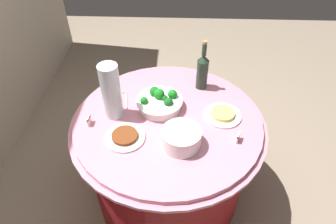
% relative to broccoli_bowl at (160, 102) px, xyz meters
% --- Properties ---
extents(ground_plane, '(6.00, 6.00, 0.00)m').
position_rel_broccoli_bowl_xyz_m(ground_plane, '(-0.10, -0.05, -0.78)').
color(ground_plane, gray).
extents(buffet_table, '(1.16, 1.16, 0.74)m').
position_rel_broccoli_bowl_xyz_m(buffet_table, '(-0.10, -0.05, -0.41)').
color(buffet_table, maroon).
rests_on(buffet_table, ground_plane).
extents(broccoli_bowl, '(0.28, 0.28, 0.12)m').
position_rel_broccoli_bowl_xyz_m(broccoli_bowl, '(0.00, 0.00, 0.00)').
color(broccoli_bowl, white).
rests_on(broccoli_bowl, buffet_table).
extents(plate_stack, '(0.21, 0.21, 0.10)m').
position_rel_broccoli_bowl_xyz_m(plate_stack, '(-0.30, -0.13, 0.01)').
color(plate_stack, white).
rests_on(plate_stack, buffet_table).
extents(wine_bottle, '(0.07, 0.07, 0.34)m').
position_rel_broccoli_bowl_xyz_m(wine_bottle, '(0.22, -0.26, 0.09)').
color(wine_bottle, '#223527').
rests_on(wine_bottle, buffet_table).
extents(decorative_fruit_vase, '(0.11, 0.11, 0.34)m').
position_rel_broccoli_bowl_xyz_m(decorative_fruit_vase, '(-0.07, 0.26, 0.12)').
color(decorative_fruit_vase, silver).
rests_on(decorative_fruit_vase, buffet_table).
extents(serving_tongs, '(0.17, 0.07, 0.01)m').
position_rel_broccoli_bowl_xyz_m(serving_tongs, '(0.06, 0.23, -0.04)').
color(serving_tongs, silver).
rests_on(serving_tongs, buffet_table).
extents(food_plate_stir_fry, '(0.22, 0.22, 0.03)m').
position_rel_broccoli_bowl_xyz_m(food_plate_stir_fry, '(-0.27, 0.17, -0.03)').
color(food_plate_stir_fry, white).
rests_on(food_plate_stir_fry, buffet_table).
extents(food_plate_noodles, '(0.22, 0.22, 0.03)m').
position_rel_broccoli_bowl_xyz_m(food_plate_noodles, '(-0.07, -0.38, -0.03)').
color(food_plate_noodles, white).
rests_on(food_plate_noodles, buffet_table).
extents(label_placard_front, '(0.05, 0.01, 0.05)m').
position_rel_broccoli_bowl_xyz_m(label_placard_front, '(-0.16, 0.39, -0.01)').
color(label_placard_front, white).
rests_on(label_placard_front, buffet_table).
extents(label_placard_mid, '(0.05, 0.03, 0.05)m').
position_rel_broccoli_bowl_xyz_m(label_placard_mid, '(-0.26, -0.44, -0.01)').
color(label_placard_mid, white).
rests_on(label_placard_mid, buffet_table).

